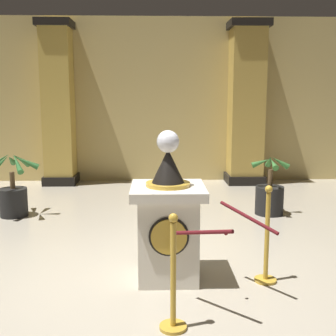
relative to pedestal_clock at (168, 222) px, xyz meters
name	(u,v)px	position (x,y,z in m)	size (l,w,h in m)	color
ground_plane	(151,269)	(-0.19, 0.25, -0.64)	(12.79, 12.79, 0.00)	#B2A893
back_wall	(153,100)	(-0.19, 5.68, 1.24)	(12.79, 0.16, 3.77)	tan
pedestal_clock	(168,222)	(0.00, 0.00, 0.00)	(0.79, 0.79, 1.64)	silver
stanchion_near	(173,289)	(0.01, -1.06, -0.28)	(0.24, 0.24, 1.03)	gold
stanchion_far	(267,248)	(1.06, -0.12, -0.26)	(0.24, 0.24, 1.07)	gold
velvet_rope	(226,225)	(0.54, -0.59, 0.15)	(1.02, 1.02, 0.22)	#591419
column_left	(58,105)	(-2.30, 5.28, 1.15)	(0.76, 0.76, 3.62)	black
column_right	(246,105)	(1.92, 5.28, 1.15)	(0.88, 0.88, 3.62)	black
potted_palm_left	(13,193)	(-2.51, 2.56, -0.25)	(0.89, 0.86, 1.10)	black
potted_palm_right	(269,196)	(1.80, 2.56, -0.33)	(0.65, 0.64, 1.03)	black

